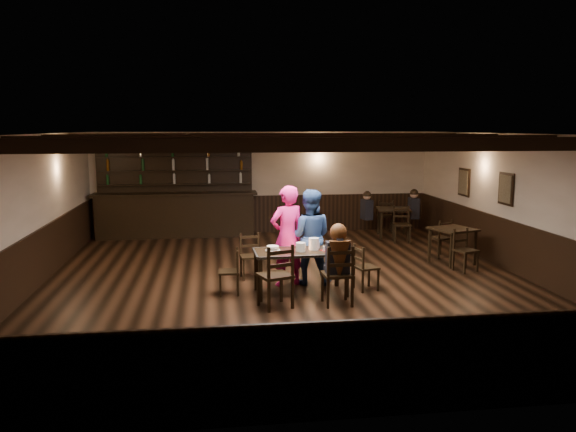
{
  "coord_description": "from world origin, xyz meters",
  "views": [
    {
      "loc": [
        -1.35,
        -9.97,
        2.82
      ],
      "look_at": [
        0.02,
        0.2,
        1.19
      ],
      "focal_mm": 35.0,
      "sensor_mm": 36.0,
      "label": 1
    }
  ],
  "objects": [
    {
      "name": "ground",
      "position": [
        0.0,
        0.0,
        0.0
      ],
      "size": [
        10.0,
        10.0,
        0.0
      ],
      "primitive_type": "plane",
      "color": "black",
      "rests_on": "ground"
    },
    {
      "name": "room_shell",
      "position": [
        0.01,
        0.04,
        1.75
      ],
      "size": [
        9.02,
        10.02,
        2.71
      ],
      "color": "beige",
      "rests_on": "ground"
    },
    {
      "name": "dining_table",
      "position": [
        0.11,
        -0.79,
        0.67
      ],
      "size": [
        1.6,
        0.84,
        0.75
      ],
      "color": "black",
      "rests_on": "ground"
    },
    {
      "name": "chair_near_left",
      "position": [
        -0.37,
        -1.55,
        0.6
      ],
      "size": [
        0.61,
        0.59,
        1.03
      ],
      "color": "black",
      "rests_on": "ground"
    },
    {
      "name": "chair_near_right",
      "position": [
        0.6,
        -1.54,
        0.58
      ],
      "size": [
        0.48,
        0.46,
        0.99
      ],
      "color": "black",
      "rests_on": "ground"
    },
    {
      "name": "chair_end_left",
      "position": [
        -1.04,
        -0.65,
        0.46
      ],
      "size": [
        0.35,
        0.37,
        0.78
      ],
      "color": "black",
      "rests_on": "ground"
    },
    {
      "name": "chair_end_right",
      "position": [
        1.21,
        -0.74,
        0.47
      ],
      "size": [
        0.44,
        0.45,
        0.81
      ],
      "color": "black",
      "rests_on": "ground"
    },
    {
      "name": "chair_far_pushed",
      "position": [
        -0.67,
        0.37,
        0.49
      ],
      "size": [
        0.43,
        0.41,
        0.84
      ],
      "color": "black",
      "rests_on": "ground"
    },
    {
      "name": "woman_pink",
      "position": [
        -0.05,
        -0.24,
        0.9
      ],
      "size": [
        0.77,
        0.64,
        1.8
      ],
      "primitive_type": "imported",
      "rotation": [
        0.0,
        0.0,
        3.51
      ],
      "color": "#DF206B",
      "rests_on": "ground"
    },
    {
      "name": "man_blue",
      "position": [
        0.37,
        -0.16,
        0.86
      ],
      "size": [
        0.96,
        0.83,
        1.72
      ],
      "primitive_type": "imported",
      "rotation": [
        0.0,
        0.0,
        2.91
      ],
      "color": "navy",
      "rests_on": "ground"
    },
    {
      "name": "seated_person",
      "position": [
        0.6,
        -1.47,
        0.86
      ],
      "size": [
        0.36,
        0.55,
        0.89
      ],
      "color": "black",
      "rests_on": "ground"
    },
    {
      "name": "cake",
      "position": [
        -0.36,
        -0.73,
        0.79
      ],
      "size": [
        0.26,
        0.26,
        0.08
      ],
      "color": "white",
      "rests_on": "dining_table"
    },
    {
      "name": "plate_stack_a",
      "position": [
        0.1,
        -0.85,
        0.83
      ],
      "size": [
        0.16,
        0.16,
        0.15
      ],
      "primitive_type": "cylinder",
      "color": "white",
      "rests_on": "dining_table"
    },
    {
      "name": "plate_stack_b",
      "position": [
        0.34,
        -0.74,
        0.85
      ],
      "size": [
        0.17,
        0.17,
        0.2
      ],
      "primitive_type": "cylinder",
      "color": "white",
      "rests_on": "dining_table"
    },
    {
      "name": "tea_light",
      "position": [
        0.12,
        -0.73,
        0.78
      ],
      "size": [
        0.06,
        0.06,
        0.06
      ],
      "color": "#A5A8AD",
      "rests_on": "dining_table"
    },
    {
      "name": "salt_shaker",
      "position": [
        0.49,
        -0.88,
        0.79
      ],
      "size": [
        0.03,
        0.03,
        0.08
      ],
      "primitive_type": "cylinder",
      "color": "silver",
      "rests_on": "dining_table"
    },
    {
      "name": "pepper_shaker",
      "position": [
        0.56,
        -0.89,
        0.79
      ],
      "size": [
        0.03,
        0.03,
        0.08
      ],
      "primitive_type": "cylinder",
      "color": "#A5A8AD",
      "rests_on": "dining_table"
    },
    {
      "name": "drink_glass",
      "position": [
        0.43,
        -0.63,
        0.81
      ],
      "size": [
        0.07,
        0.07,
        0.11
      ],
      "primitive_type": "cylinder",
      "color": "silver",
      "rests_on": "dining_table"
    },
    {
      "name": "menu_red",
      "position": [
        0.6,
        -0.82,
        0.75
      ],
      "size": [
        0.36,
        0.32,
        0.0
      ],
      "primitive_type": "cube",
      "rotation": [
        0.0,
        0.0,
        0.51
      ],
      "color": "maroon",
      "rests_on": "dining_table"
    },
    {
      "name": "menu_blue",
      "position": [
        0.7,
        -0.69,
        0.75
      ],
      "size": [
        0.37,
        0.32,
        0.0
      ],
      "primitive_type": "cube",
      "rotation": [
        0.0,
        0.0,
        -0.36
      ],
      "color": "navy",
      "rests_on": "dining_table"
    },
    {
      "name": "bar_counter",
      "position": [
        -2.31,
        4.72,
        0.73
      ],
      "size": [
        4.19,
        0.7,
        2.2
      ],
      "color": "black",
      "rests_on": "ground"
    },
    {
      "name": "back_table_a",
      "position": [
        3.57,
        0.9,
        0.65
      ],
      "size": [
        1.0,
        1.0,
        0.75
      ],
      "color": "black",
      "rests_on": "ground"
    },
    {
      "name": "back_table_b",
      "position": [
        3.26,
        3.84,
        0.65
      ],
      "size": [
        0.98,
        0.98,
        0.75
      ],
      "color": "black",
      "rests_on": "ground"
    },
    {
      "name": "bg_patron_left",
      "position": [
        2.58,
        3.92,
        0.83
      ],
      "size": [
        0.26,
        0.38,
        0.74
      ],
      "color": "black",
      "rests_on": "ground"
    },
    {
      "name": "bg_patron_right",
      "position": [
        3.82,
        3.89,
        0.85
      ],
      "size": [
        0.27,
        0.39,
        0.77
      ],
      "color": "black",
      "rests_on": "ground"
    }
  ]
}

